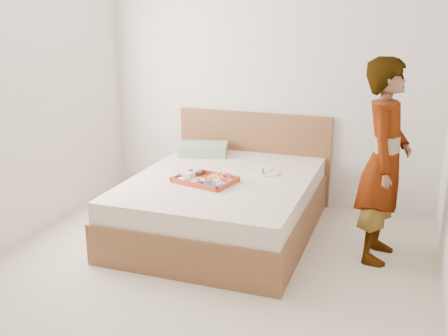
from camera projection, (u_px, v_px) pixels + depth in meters
name	position (u px, v px, depth m)	size (l,w,h in m)	color
ground	(194.00, 284.00, 3.94)	(3.50, 4.00, 0.01)	beige
wall_back	(268.00, 79.00, 5.37)	(3.50, 0.01, 2.60)	silver
bed	(223.00, 205.00, 4.81)	(1.65, 2.00, 0.53)	brown
headboard	(253.00, 156.00, 5.63)	(1.65, 0.06, 0.95)	brown
pillow	(203.00, 149.00, 5.46)	(0.49, 0.33, 0.12)	#87AD89
tray	(205.00, 180.00, 4.60)	(0.50, 0.36, 0.05)	#B43B1D
prawn_plate	(223.00, 181.00, 4.56)	(0.17, 0.17, 0.01)	white
navy_bowl_big	(213.00, 185.00, 4.42)	(0.14, 0.14, 0.03)	navy
sauce_dish	(200.00, 184.00, 4.47)	(0.07, 0.07, 0.03)	black
meat_plate	(198.00, 180.00, 4.59)	(0.12, 0.12, 0.01)	white
bread_plate	(214.00, 177.00, 4.68)	(0.12, 0.12, 0.01)	orange
salad_bowl	(197.00, 172.00, 4.77)	(0.11, 0.11, 0.03)	navy
plastic_tub	(188.00, 175.00, 4.67)	(0.10, 0.09, 0.05)	silver
cheese_round	(182.00, 180.00, 4.58)	(0.07, 0.07, 0.03)	white
dinner_plate	(266.00, 172.00, 4.86)	(0.26, 0.26, 0.01)	white
person	(384.00, 162.00, 4.16)	(0.60, 0.39, 1.64)	white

